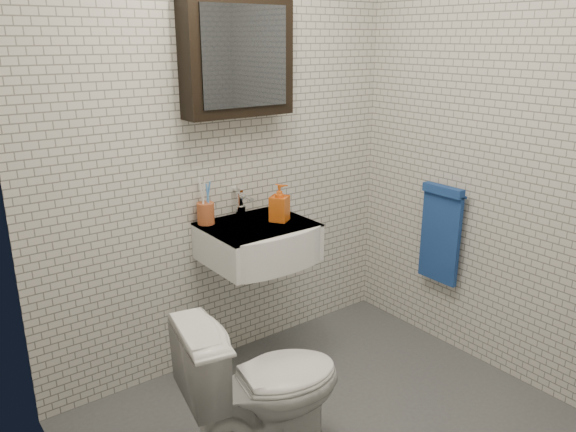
{
  "coord_description": "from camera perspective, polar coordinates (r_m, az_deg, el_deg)",
  "views": [
    {
      "loc": [
        -1.51,
        -1.57,
        1.79
      ],
      "look_at": [
        0.01,
        0.45,
        0.98
      ],
      "focal_mm": 35.0,
      "sensor_mm": 36.0,
      "label": 1
    }
  ],
  "objects": [
    {
      "name": "soap_bottle",
      "position": [
        2.99,
        -0.88,
        1.37
      ],
      "size": [
        0.13,
        0.13,
        0.2
      ],
      "primitive_type": "imported",
      "rotation": [
        0.0,
        0.0,
        0.58
      ],
      "color": "orange",
      "rests_on": "washbasin"
    },
    {
      "name": "room_shell",
      "position": [
        2.21,
        6.95,
        9.1
      ],
      "size": [
        2.22,
        2.02,
        2.51
      ],
      "color": "silver",
      "rests_on": "ground"
    },
    {
      "name": "towel_rail",
      "position": [
        3.37,
        15.26,
        -1.39
      ],
      "size": [
        0.09,
        0.3,
        0.58
      ],
      "color": "silver",
      "rests_on": "room_shell"
    },
    {
      "name": "toilet",
      "position": [
        2.53,
        -2.57,
        -16.91
      ],
      "size": [
        0.76,
        0.52,
        0.71
      ],
      "primitive_type": "imported",
      "rotation": [
        0.0,
        0.0,
        1.38
      ],
      "color": "white",
      "rests_on": "ground"
    },
    {
      "name": "washbasin",
      "position": [
        2.97,
        -2.66,
        -2.71
      ],
      "size": [
        0.55,
        0.5,
        0.2
      ],
      "color": "white",
      "rests_on": "room_shell"
    },
    {
      "name": "mirror_cabinet",
      "position": [
        2.95,
        -5.14,
        15.86
      ],
      "size": [
        0.6,
        0.15,
        0.6
      ],
      "color": "black",
      "rests_on": "room_shell"
    },
    {
      "name": "toothbrush_cup",
      "position": [
        2.98,
        -8.36,
        0.39
      ],
      "size": [
        0.12,
        0.12,
        0.25
      ],
      "rotation": [
        0.0,
        0.0,
        0.31
      ],
      "color": "#AC512B",
      "rests_on": "washbasin"
    },
    {
      "name": "faucet",
      "position": [
        3.08,
        -4.78,
        1.14
      ],
      "size": [
        0.06,
        0.2,
        0.15
      ],
      "color": "silver",
      "rests_on": "washbasin"
    }
  ]
}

